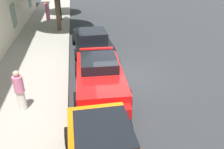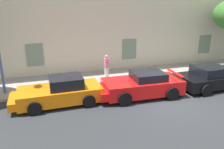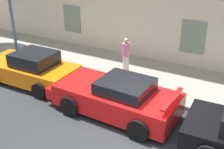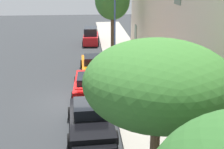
{
  "view_description": "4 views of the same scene",
  "coord_description": "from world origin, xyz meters",
  "px_view_note": "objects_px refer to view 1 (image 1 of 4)",
  "views": [
    {
      "loc": [
        -9.67,
        1.97,
        5.21
      ],
      "look_at": [
        -2.82,
        0.86,
        1.57
      ],
      "focal_mm": 36.26,
      "sensor_mm": 36.0,
      "label": 1
    },
    {
      "loc": [
        -6.27,
        -9.55,
        5.02
      ],
      "look_at": [
        -2.54,
        2.4,
        0.98
      ],
      "focal_mm": 36.4,
      "sensor_mm": 36.0,
      "label": 2
    },
    {
      "loc": [
        2.88,
        -6.44,
        5.56
      ],
      "look_at": [
        -1.84,
        1.93,
        1.03
      ],
      "focal_mm": 45.6,
      "sensor_mm": 36.0,
      "label": 3
    },
    {
      "loc": [
        16.24,
        1.03,
        7.39
      ],
      "look_at": [
        -0.04,
        2.46,
        1.69
      ],
      "focal_mm": 46.4,
      "sensor_mm": 36.0,
      "label": 4
    }
  ],
  "objects_px": {
    "sportscar_yellow_flank": "(100,79)",
    "pedestrian_admiring": "(47,11)",
    "pedestrian_strolling": "(20,90)",
    "sportscar_white_middle": "(91,41)"
  },
  "relations": [
    {
      "from": "sportscar_yellow_flank",
      "to": "pedestrian_strolling",
      "type": "height_order",
      "value": "pedestrian_strolling"
    },
    {
      "from": "sportscar_yellow_flank",
      "to": "pedestrian_admiring",
      "type": "xyz_separation_m",
      "value": [
        12.24,
        3.21,
        0.4
      ]
    },
    {
      "from": "sportscar_yellow_flank",
      "to": "pedestrian_admiring",
      "type": "distance_m",
      "value": 12.66
    },
    {
      "from": "sportscar_yellow_flank",
      "to": "pedestrian_strolling",
      "type": "bearing_deg",
      "value": 108.7
    },
    {
      "from": "sportscar_white_middle",
      "to": "pedestrian_strolling",
      "type": "relative_size",
      "value": 3.04
    },
    {
      "from": "sportscar_yellow_flank",
      "to": "sportscar_white_middle",
      "type": "distance_m",
      "value": 5.0
    },
    {
      "from": "sportscar_yellow_flank",
      "to": "pedestrian_admiring",
      "type": "relative_size",
      "value": 2.72
    },
    {
      "from": "pedestrian_strolling",
      "to": "sportscar_yellow_flank",
      "type": "bearing_deg",
      "value": -71.3
    },
    {
      "from": "sportscar_white_middle",
      "to": "pedestrian_strolling",
      "type": "distance_m",
      "value": 6.74
    },
    {
      "from": "sportscar_white_middle",
      "to": "pedestrian_admiring",
      "type": "bearing_deg",
      "value": 24.08
    }
  ]
}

